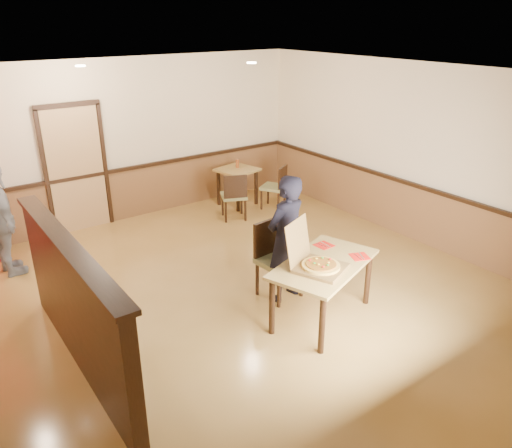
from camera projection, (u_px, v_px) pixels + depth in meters
The scene contains 24 objects.
floor at pixel (231, 298), 6.54m from camera, with size 7.00×7.00×0.00m, color #BA8F48.
ceiling at pixel (227, 77), 5.45m from camera, with size 7.00×7.00×0.00m, color black.
wall_back at pixel (119, 142), 8.61m from camera, with size 7.00×7.00×0.00m, color beige.
wall_right at pixel (415, 154), 7.89m from camera, with size 7.00×7.00×0.00m, color beige.
wainscot_back at pixel (125, 194), 8.96m from camera, with size 7.00×0.04×0.90m, color brown.
chair_rail_back at pixel (123, 169), 8.76m from camera, with size 7.00×0.06×0.06m, color black.
wainscot_right at pixel (406, 210), 8.24m from camera, with size 0.04×7.00×0.90m, color brown.
chair_rail_right at pixel (409, 183), 8.05m from camera, with size 0.06×7.00×0.06m, color black.
back_door at pixel (76, 170), 8.29m from camera, with size 0.90×0.06×2.10m, color tan.
booth_partition at pixel (75, 305), 5.03m from camera, with size 0.20×3.10×1.44m.
spot_b at pixel (80, 66), 6.90m from camera, with size 0.14×0.14×0.02m, color #FFE9B2.
spot_c at pixel (252, 63), 7.34m from camera, with size 0.14×0.14×0.02m, color #FFE9B2.
main_table at pixel (324, 271), 5.89m from camera, with size 1.59×1.23×0.75m.
diner_chair at pixel (276, 256), 6.46m from camera, with size 0.54×0.54×1.01m.
side_chair_left at pixel (234, 194), 8.88m from camera, with size 0.56×0.56×0.87m.
side_chair_right at pixel (276, 185), 9.41m from camera, with size 0.57×0.57×0.84m.
side_table at pixel (237, 177), 9.56m from camera, with size 0.80×0.80×0.72m.
diner at pixel (286, 239), 6.25m from camera, with size 0.61×0.40×1.67m, color black.
passerby at pixel (1, 220), 6.86m from camera, with size 0.97×0.40×1.65m, color gray.
pizza_box at pixel (316, 263), 5.68m from camera, with size 0.71×0.76×0.54m.
pizza at pixel (321, 266), 5.66m from camera, with size 0.44×0.44×0.03m, color #DCB950.
napkin_near at pixel (360, 256), 5.99m from camera, with size 0.27×0.27×0.01m.
napkin_far at pixel (324, 245), 6.28m from camera, with size 0.22×0.22×0.01m.
condiment at pixel (237, 164), 9.55m from camera, with size 0.06×0.06×0.16m, color #94471B.
Camera 1 is at (-3.04, -4.77, 3.44)m, focal length 35.00 mm.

